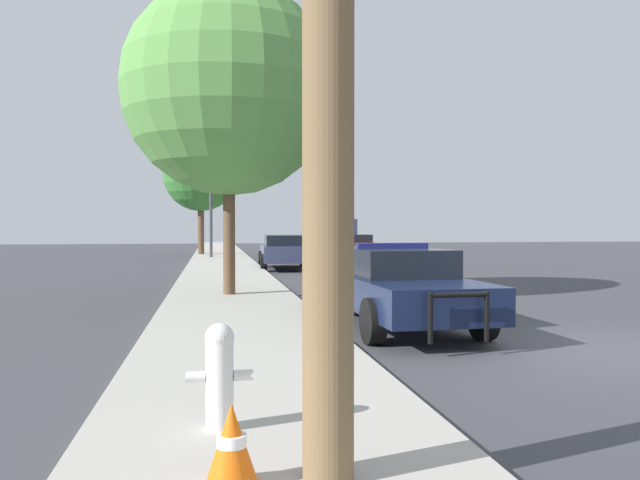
# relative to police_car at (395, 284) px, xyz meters

# --- Properties ---
(ground_plane) EXTENTS (110.00, 110.00, 0.00)m
(ground_plane) POSITION_rel_police_car_xyz_m (2.35, -2.64, -0.74)
(ground_plane) COLOR #3D3D42
(sidewalk_left) EXTENTS (3.00, 110.00, 0.13)m
(sidewalk_left) POSITION_rel_police_car_xyz_m (-2.75, -2.64, -0.68)
(sidewalk_left) COLOR #ADA89E
(sidewalk_left) RESTS_ON ground_plane
(police_car) EXTENTS (2.14, 5.18, 1.46)m
(police_car) POSITION_rel_police_car_xyz_m (0.00, 0.00, 0.00)
(police_car) COLOR #141E3D
(police_car) RESTS_ON ground_plane
(fire_hydrant) EXTENTS (0.54, 0.24, 0.86)m
(fire_hydrant) POSITION_rel_police_car_xyz_m (-3.13, -5.53, -0.16)
(fire_hydrant) COLOR white
(fire_hydrant) RESTS_ON sidewalk_left
(traffic_light) EXTENTS (4.43, 0.35, 5.53)m
(traffic_light) POSITION_rel_police_car_xyz_m (-1.56, 22.40, 3.32)
(traffic_light) COLOR #424247
(traffic_light) RESTS_ON sidewalk_left
(car_background_oncoming) EXTENTS (1.89, 4.04, 1.32)m
(car_background_oncoming) POSITION_rel_police_car_xyz_m (4.11, 20.85, -0.03)
(car_background_oncoming) COLOR maroon
(car_background_oncoming) RESTS_ON ground_plane
(car_background_midblock) EXTENTS (2.19, 4.59, 1.39)m
(car_background_midblock) POSITION_rel_police_car_xyz_m (-0.28, 14.73, 0.01)
(car_background_midblock) COLOR #333856
(car_background_midblock) RESTS_ON ground_plane
(box_truck) EXTENTS (2.63, 6.64, 2.87)m
(box_truck) POSITION_rel_police_car_xyz_m (4.82, 31.54, 0.82)
(box_truck) COLOR #333856
(box_truck) RESTS_ON ground_plane
(tree_sidewalk_near) EXTENTS (5.07, 5.07, 7.43)m
(tree_sidewalk_near) POSITION_rel_police_car_xyz_m (-2.79, 4.48, 4.28)
(tree_sidewalk_near) COLOR brown
(tree_sidewalk_near) RESTS_ON sidewalk_left
(tree_sidewalk_far) EXTENTS (4.34, 4.34, 6.82)m
(tree_sidewalk_far) POSITION_rel_police_car_xyz_m (-3.84, 26.20, 4.02)
(tree_sidewalk_far) COLOR brown
(tree_sidewalk_far) RESTS_ON sidewalk_left
(traffic_cone) EXTENTS (0.35, 0.35, 0.53)m
(traffic_cone) POSITION_rel_police_car_xyz_m (-3.07, -6.68, -0.35)
(traffic_cone) COLOR orange
(traffic_cone) RESTS_ON sidewalk_left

